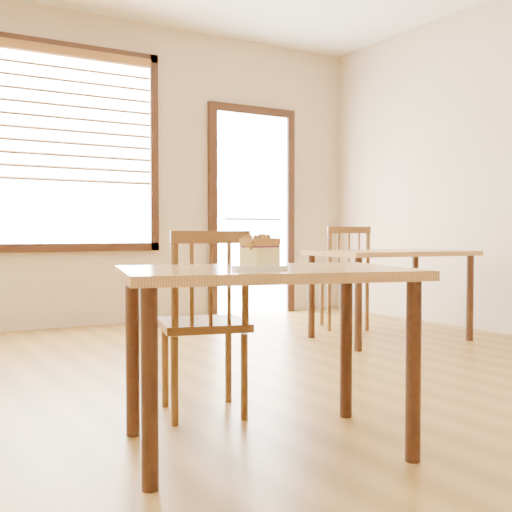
{
  "coord_description": "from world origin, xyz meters",
  "views": [
    {
      "loc": [
        -1.3,
        -2.13,
        0.89
      ],
      "look_at": [
        -0.01,
        0.04,
        0.8
      ],
      "focal_mm": 45.0,
      "sensor_mm": 36.0,
      "label": 1
    }
  ],
  "objects": [
    {
      "name": "ground",
      "position": [
        0.0,
        0.0,
        0.0
      ],
      "size": [
        8.0,
        8.0,
        0.0
      ],
      "primitive_type": "plane",
      "color": "olive"
    },
    {
      "name": "window_right",
      "position": [
        0.3,
        3.97,
        1.81
      ],
      "size": [
        1.76,
        0.1,
        1.96
      ],
      "color": "white",
      "rests_on": "room_shell"
    },
    {
      "name": "entry_door",
      "position": [
        2.3,
        3.98,
        1.2
      ],
      "size": [
        1.08,
        0.06,
        2.29
      ],
      "color": "white",
      "rests_on": "ground"
    },
    {
      "name": "cafe_table_main",
      "position": [
        0.08,
        0.12,
        0.65
      ],
      "size": [
        1.32,
        1.04,
        0.75
      ],
      "rotation": [
        0.0,
        0.0,
        -0.26
      ],
      "color": "tan",
      "rests_on": "ground"
    },
    {
      "name": "cafe_chair_main",
      "position": [
        0.08,
        0.67,
        0.46
      ],
      "size": [
        0.51,
        0.51,
        0.91
      ],
      "rotation": [
        0.0,
        0.0,
        2.88
      ],
      "color": "brown",
      "rests_on": "ground"
    },
    {
      "name": "cafe_table_second",
      "position": [
        2.43,
        1.91,
        0.66
      ],
      "size": [
        1.33,
        0.95,
        0.75
      ],
      "rotation": [
        0.0,
        0.0,
        -0.09
      ],
      "color": "tan",
      "rests_on": "ground"
    },
    {
      "name": "cafe_chair_second",
      "position": [
        2.48,
        2.58,
        0.49
      ],
      "size": [
        0.58,
        0.58,
        0.97
      ],
      "rotation": [
        0.0,
        0.0,
        2.69
      ],
      "color": "brown",
      "rests_on": "ground"
    },
    {
      "name": "plate",
      "position": [
        -0.01,
        0.01,
        0.76
      ],
      "size": [
        0.22,
        0.22,
        0.02
      ],
      "color": "white",
      "rests_on": "cafe_table_main"
    },
    {
      "name": "cake_slice",
      "position": [
        -0.01,
        0.01,
        0.83
      ],
      "size": [
        0.15,
        0.12,
        0.12
      ],
      "rotation": [
        0.0,
        0.0,
        0.23
      ],
      "color": "#EDDE86",
      "rests_on": "plate"
    }
  ]
}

